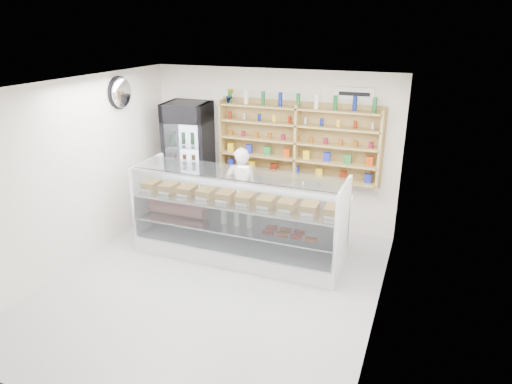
% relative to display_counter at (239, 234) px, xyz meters
% --- Properties ---
extents(room, '(5.00, 5.00, 5.00)m').
position_rel_display_counter_xyz_m(room, '(0.01, -0.96, 1.02)').
color(room, silver).
rests_on(room, ground).
extents(display_counter, '(3.29, 0.98, 1.43)m').
position_rel_display_counter_xyz_m(display_counter, '(0.00, 0.00, 0.00)').
color(display_counter, white).
rests_on(display_counter, floor).
extents(shop_worker, '(0.66, 0.57, 1.53)m').
position_rel_display_counter_xyz_m(shop_worker, '(-0.36, 0.93, 0.38)').
color(shop_worker, white).
rests_on(shop_worker, floor).
extents(drinks_cooler, '(0.89, 0.87, 2.19)m').
position_rel_display_counter_xyz_m(drinks_cooler, '(-1.49, 1.17, 0.72)').
color(drinks_cooler, black).
rests_on(drinks_cooler, floor).
extents(wall_shelving, '(2.84, 0.28, 1.33)m').
position_rel_display_counter_xyz_m(wall_shelving, '(0.51, 1.38, 1.21)').
color(wall_shelving, '#A28A4C').
rests_on(wall_shelving, back_wall).
extents(potted_plant, '(0.16, 0.14, 0.26)m').
position_rel_display_counter_xyz_m(potted_plant, '(-0.74, 1.38, 1.94)').
color(potted_plant, '#1E6626').
rests_on(potted_plant, wall_shelving).
extents(security_mirror, '(0.15, 0.50, 0.50)m').
position_rel_display_counter_xyz_m(security_mirror, '(-2.16, 0.24, 2.07)').
color(security_mirror, silver).
rests_on(security_mirror, left_wall).
extents(wall_sign, '(0.62, 0.03, 0.20)m').
position_rel_display_counter_xyz_m(wall_sign, '(1.41, 1.51, 2.07)').
color(wall_sign, white).
rests_on(wall_sign, back_wall).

